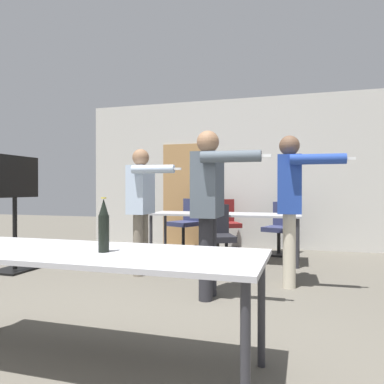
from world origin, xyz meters
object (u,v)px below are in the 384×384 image
person_center_tall (291,196)px  office_chair_far_right (225,226)px  person_left_plaid (142,199)px  office_chair_near_pushed (216,239)px  person_near_casual (209,198)px  beer_bottle (104,226)px  tv_screen (15,202)px  office_chair_side_rolled (281,230)px  office_chair_far_left (186,225)px

person_center_tall → office_chair_far_right: (-1.24, 2.27, -0.61)m
person_left_plaid → office_chair_far_right: person_left_plaid is taller
person_center_tall → office_chair_near_pushed: (-1.04, 0.65, -0.64)m
office_chair_near_pushed → office_chair_far_right: (-0.20, 1.62, 0.02)m
person_near_casual → beer_bottle: size_ratio=5.14×
person_center_tall → person_near_casual: bearing=-49.6°
person_near_casual → person_center_tall: person_center_tall is taller
tv_screen → office_chair_near_pushed: tv_screen is taller
office_chair_far_right → office_chair_side_rolled: office_chair_far_right is taller
office_chair_side_rolled → beer_bottle: 4.70m
person_left_plaid → person_center_tall: size_ratio=0.95×
office_chair_far_left → person_near_casual: bearing=137.1°
tv_screen → beer_bottle: tv_screen is taller
tv_screen → office_chair_side_rolled: tv_screen is taller
person_center_tall → office_chair_far_right: bearing=-154.1°
tv_screen → person_near_casual: size_ratio=0.92×
person_left_plaid → office_chair_side_rolled: (1.67, 2.11, -0.59)m
person_near_casual → person_left_plaid: 1.36m
person_left_plaid → office_chair_near_pushed: size_ratio=1.83×
office_chair_side_rolled → beer_bottle: size_ratio=2.67×
office_chair_far_left → beer_bottle: bearing=126.5°
tv_screen → office_chair_far_left: size_ratio=1.69×
person_center_tall → office_chair_far_left: (-1.97, 2.16, -0.61)m
office_chair_side_rolled → person_center_tall: bearing=116.8°
person_left_plaid → office_chair_far_left: person_left_plaid is taller
office_chair_far_right → office_chair_far_left: bearing=-18.6°
person_near_casual → office_chair_side_rolled: 3.01m
office_chair_far_left → office_chair_side_rolled: office_chair_far_left is taller
person_near_casual → person_left_plaid: bearing=-125.9°
office_chair_side_rolled → office_chair_far_left: bearing=19.9°
office_chair_far_left → office_chair_side_rolled: (1.73, -0.02, -0.03)m
office_chair_near_pushed → office_chair_far_left: size_ratio=0.96×
office_chair_near_pushed → office_chair_far_left: office_chair_far_left is taller
beer_bottle → person_left_plaid: bearing=109.3°
person_left_plaid → beer_bottle: person_left_plaid is taller
person_near_casual → office_chair_near_pushed: 1.55m
office_chair_near_pushed → office_chair_far_left: (-0.93, 1.50, 0.03)m
person_near_casual → beer_bottle: bearing=-8.9°
person_center_tall → beer_bottle: 2.67m
office_chair_near_pushed → office_chair_side_rolled: 1.69m
tv_screen → person_center_tall: 3.69m
person_left_plaid → office_chair_far_left: 2.20m
tv_screen → office_chair_far_left: (1.71, 2.44, -0.50)m
office_chair_far_right → tv_screen: bearing=19.0°
person_left_plaid → office_chair_near_pushed: 1.22m
person_center_tall → office_chair_far_left: person_center_tall is taller
person_near_casual → office_chair_far_left: person_near_casual is taller
person_center_tall → office_chair_near_pushed: bearing=-124.9°
office_chair_far_right → office_chair_far_left: (-0.73, -0.11, 0.01)m
tv_screen → office_chair_far_right: (2.44, 2.55, -0.51)m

